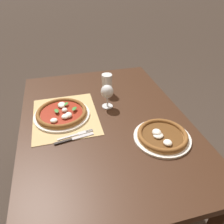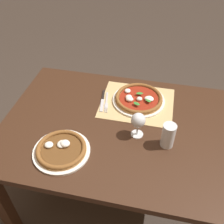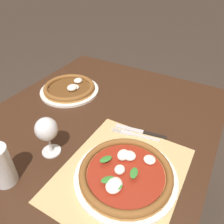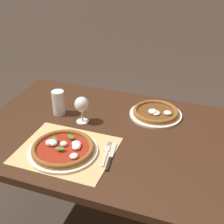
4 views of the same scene
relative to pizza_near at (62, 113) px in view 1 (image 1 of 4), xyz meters
The scene contains 9 objects.
ground_plane 0.81m from the pizza_near, 68.03° to the left, with size 24.00×24.00×0.00m, color #382D26.
dining_table 0.29m from the pizza_near, 68.03° to the left, with size 1.35×0.98×0.74m.
paper_placemat 0.03m from the pizza_near, 71.21° to the left, with size 0.46×0.38×0.00m, color tan.
pizza_near is the anchor object (origin of this frame).
pizza_far 0.61m from the pizza_near, 55.89° to the left, with size 0.30×0.30×0.05m.
wine_glass 0.31m from the pizza_near, 96.45° to the left, with size 0.08×0.08×0.16m.
pint_glass 0.39m from the pizza_near, 121.26° to the left, with size 0.07×0.07×0.15m.
fork 0.21m from the pizza_near, 16.49° to the left, with size 0.05×0.20×0.00m.
knife 0.23m from the pizza_near, 11.93° to the left, with size 0.05×0.21×0.01m.
Camera 1 is at (1.02, -0.22, 1.53)m, focal length 35.00 mm.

